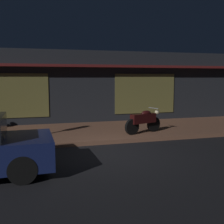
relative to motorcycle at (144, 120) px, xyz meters
name	(u,v)px	position (x,y,z in m)	size (l,w,h in m)	color
ground_plane	(110,152)	(-1.88, -1.85, -0.65)	(60.00, 60.00, 0.00)	black
sidewalk_slab	(91,132)	(-1.88, 1.15, -0.57)	(18.00, 4.00, 0.15)	brown
storefront_building	(78,87)	(-1.88, 4.54, 1.16)	(18.00, 3.30, 3.60)	black
motorcycle	(144,120)	(0.00, 0.00, 0.00)	(1.65, 0.76, 0.97)	black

